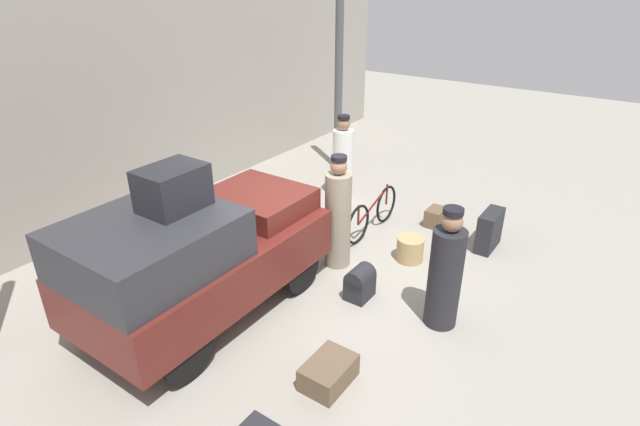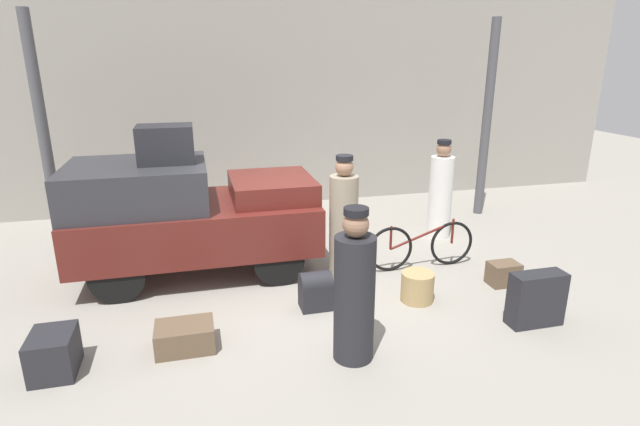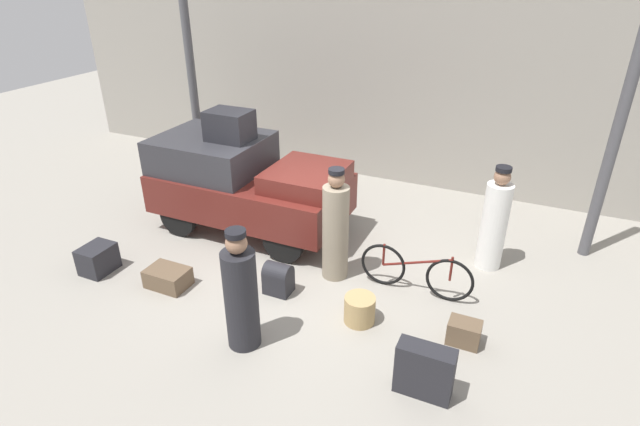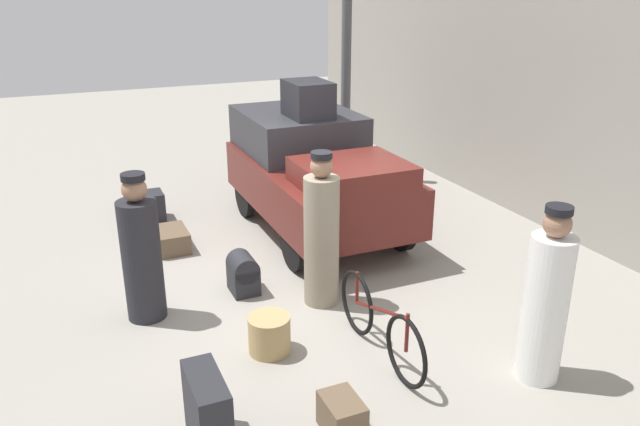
{
  "view_description": "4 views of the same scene",
  "coord_description": "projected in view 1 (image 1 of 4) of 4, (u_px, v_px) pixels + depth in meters",
  "views": [
    {
      "loc": [
        -5.07,
        -3.46,
        4.08
      ],
      "look_at": [
        0.2,
        0.2,
        0.95
      ],
      "focal_mm": 28.0,
      "sensor_mm": 36.0,
      "label": 1
    },
    {
      "loc": [
        -1.39,
        -6.05,
        2.99
      ],
      "look_at": [
        0.2,
        0.2,
        0.95
      ],
      "focal_mm": 28.0,
      "sensor_mm": 36.0,
      "label": 2
    },
    {
      "loc": [
        2.93,
        -5.83,
        4.34
      ],
      "look_at": [
        0.2,
        0.2,
        0.95
      ],
      "focal_mm": 28.0,
      "sensor_mm": 36.0,
      "label": 3
    },
    {
      "loc": [
        6.24,
        -2.44,
        3.46
      ],
      "look_at": [
        0.2,
        0.2,
        0.95
      ],
      "focal_mm": 35.0,
      "sensor_mm": 36.0,
      "label": 4
    }
  ],
  "objects": [
    {
      "name": "porter_lifting_near_truck",
      "position": [
        338.0,
        217.0,
        7.37
      ],
      "size": [
        0.39,
        0.39,
        1.75
      ],
      "color": "gray",
      "rests_on": "ground"
    },
    {
      "name": "wicker_basket",
      "position": [
        410.0,
        249.0,
        7.72
      ],
      "size": [
        0.42,
        0.42,
        0.38
      ],
      "color": "tan",
      "rests_on": "ground"
    },
    {
      "name": "suitcase_tan_flat",
      "position": [
        489.0,
        230.0,
        8.01
      ],
      "size": [
        0.63,
        0.25,
        0.64
      ],
      "color": "#232328",
      "rests_on": "ground"
    },
    {
      "name": "bicycle",
      "position": [
        373.0,
        213.0,
        8.5
      ],
      "size": [
        1.64,
        0.04,
        0.71
      ],
      "color": "black",
      "rests_on": "ground"
    },
    {
      "name": "conductor_in_dark_uniform",
      "position": [
        445.0,
        274.0,
        6.11
      ],
      "size": [
        0.41,
        0.41,
        1.62
      ],
      "color": "#232328",
      "rests_on": "ground"
    },
    {
      "name": "truck",
      "position": [
        196.0,
        254.0,
        6.22
      ],
      "size": [
        3.32,
        1.69,
        1.61
      ],
      "color": "black",
      "rests_on": "ground"
    },
    {
      "name": "trunk_large_brown",
      "position": [
        435.0,
        217.0,
        8.8
      ],
      "size": [
        0.4,
        0.28,
        0.31
      ],
      "color": "brown",
      "rests_on": "ground"
    },
    {
      "name": "trunk_wicker_pale",
      "position": [
        329.0,
        372.0,
        5.43
      ],
      "size": [
        0.61,
        0.43,
        0.28
      ],
      "color": "brown",
      "rests_on": "ground"
    },
    {
      "name": "ground_plane",
      "position": [
        323.0,
        279.0,
        7.31
      ],
      "size": [
        30.0,
        30.0,
        0.0
      ],
      "primitive_type": "plane",
      "color": "gray"
    },
    {
      "name": "canopy_pillar_right",
      "position": [
        339.0,
        87.0,
        10.66
      ],
      "size": [
        0.17,
        0.17,
        3.65
      ],
      "color": "#4C4C51",
      "rests_on": "ground"
    },
    {
      "name": "porter_standing_middle",
      "position": [
        343.0,
        162.0,
        9.57
      ],
      "size": [
        0.39,
        0.39,
        1.67
      ],
      "color": "white",
      "rests_on": "ground"
    },
    {
      "name": "station_building_facade",
      "position": [
        125.0,
        91.0,
        8.41
      ],
      "size": [
        16.0,
        0.15,
        4.5
      ],
      "color": "gray",
      "rests_on": "ground"
    },
    {
      "name": "trunk_barrel_dark",
      "position": [
        360.0,
        282.0,
        6.81
      ],
      "size": [
        0.38,
        0.3,
        0.48
      ],
      "color": "#232328",
      "rests_on": "ground"
    },
    {
      "name": "trunk_on_truck_roof",
      "position": [
        173.0,
        188.0,
        5.64
      ],
      "size": [
        0.73,
        0.55,
        0.5
      ],
      "color": "#232328",
      "rests_on": "truck"
    }
  ]
}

